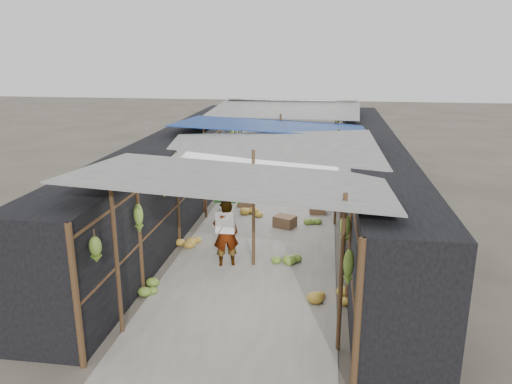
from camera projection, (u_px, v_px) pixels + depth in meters
The scene contains 14 objects.
ground at pixel (227, 341), 8.20m from camera, with size 80.00×80.00×0.00m, color #6B6356.
aisle_slab at pixel (271, 215), 14.38m from camera, with size 3.60×16.00×0.02m, color #9E998E.
stall_left at pixel (179, 173), 14.43m from camera, with size 1.40×15.00×2.30m, color black.
stall_right at pixel (369, 180), 13.69m from camera, with size 1.40×15.00×2.30m, color black.
crate_near at pixel (285, 222), 13.34m from camera, with size 0.53×0.42×0.32m, color brown.
crate_mid at pixel (317, 210), 14.43m from camera, with size 0.45×0.36×0.27m, color brown.
crate_back at pixel (245, 202), 15.12m from camera, with size 0.44×0.36×0.28m, color brown.
black_basin at pixel (320, 201), 15.35m from camera, with size 0.63×0.63×0.19m, color black.
vendor_elderly at pixel (226, 233), 10.83m from camera, with size 0.55×0.36×1.52m, color silver.
shopper_blue at pixel (249, 167), 17.03m from camera, with size 0.71×0.55×1.47m, color #1C458F.
vendor_seated at pixel (329, 193), 14.90m from camera, with size 0.61×0.35×0.95m, color #45403C.
market_canopy at pixel (274, 130), 14.04m from camera, with size 5.62×15.20×2.77m.
hanging_bananas at pixel (274, 161), 13.76m from camera, with size 3.95×14.11×0.80m.
floor_bananas at pixel (276, 216), 13.82m from camera, with size 3.98×9.87×0.33m.
Camera 1 is at (1.50, -7.06, 4.61)m, focal length 35.00 mm.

